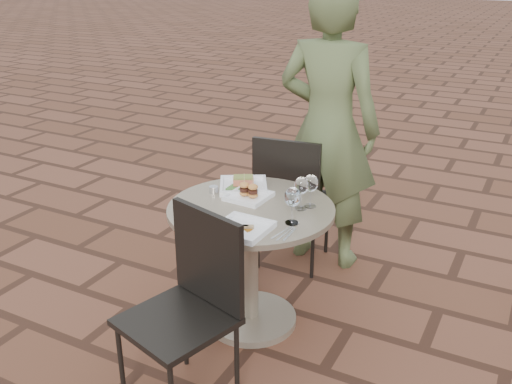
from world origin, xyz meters
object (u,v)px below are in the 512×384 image
at_px(diner, 328,128).
at_px(plate_tuna, 243,228).
at_px(cafe_table, 251,247).
at_px(plate_salmon, 243,185).
at_px(chair_near, 192,294).
at_px(plate_sliders, 249,194).
at_px(chair_far, 290,192).

relative_size(diner, plate_tuna, 7.30).
distance_m(cafe_table, plate_salmon, 0.38).
bearing_deg(chair_near, plate_sliders, 113.86).
height_order(diner, plate_tuna, diner).
relative_size(chair_far, plate_tuna, 3.61).
bearing_deg(plate_salmon, plate_tuna, -61.49).
bearing_deg(cafe_table, chair_far, 96.42).
relative_size(chair_far, chair_near, 1.00).
bearing_deg(plate_tuna, chair_far, 100.50).
xyz_separation_m(diner, plate_sliders, (-0.14, -0.83, -0.18)).
height_order(chair_near, diner, diner).
xyz_separation_m(cafe_table, diner, (0.08, 0.92, 0.46)).
distance_m(chair_far, diner, 0.48).
bearing_deg(chair_far, plate_sliders, 84.21).
distance_m(chair_near, plate_tuna, 0.41).
relative_size(chair_far, plate_sliders, 4.07).
bearing_deg(plate_sliders, chair_near, -82.35).
xyz_separation_m(chair_near, diner, (0.04, 1.56, 0.39)).
xyz_separation_m(cafe_table, plate_tuna, (0.10, -0.28, 0.26)).
height_order(cafe_table, plate_tuna, plate_tuna).
relative_size(cafe_table, plate_salmon, 2.47).
distance_m(chair_near, plate_sliders, 0.77).
relative_size(diner, plate_sliders, 8.22).
bearing_deg(plate_sliders, diner, 80.39).
xyz_separation_m(chair_far, plate_tuna, (0.18, -0.97, 0.20)).
bearing_deg(chair_far, cafe_table, 89.43).
bearing_deg(chair_near, plate_tuna, 95.42).
relative_size(plate_salmon, plate_tuna, 1.41).
distance_m(diner, plate_salmon, 0.78).
xyz_separation_m(plate_salmon, plate_sliders, (0.10, -0.12, 0.01)).
height_order(chair_far, plate_salmon, chair_far).
distance_m(diner, plate_sliders, 0.86).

